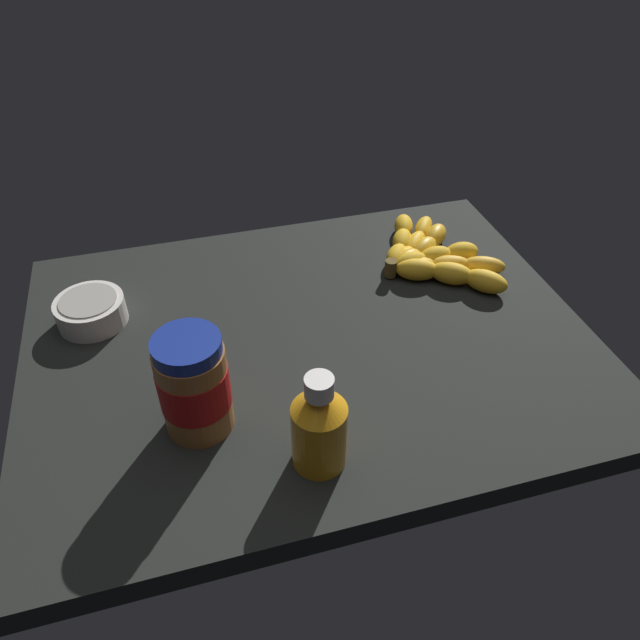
{
  "coord_description": "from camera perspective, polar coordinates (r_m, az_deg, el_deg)",
  "views": [
    {
      "loc": [
        -16.46,
        -64.6,
        59.11
      ],
      "look_at": [
        1.15,
        -1.7,
        4.16
      ],
      "focal_mm": 33.69,
      "sensor_mm": 36.0,
      "label": 1
    }
  ],
  "objects": [
    {
      "name": "small_bowl",
      "position": [
        0.97,
        -20.94,
        0.85
      ],
      "size": [
        10.31,
        10.31,
        4.22
      ],
      "color": "silver",
      "rests_on": "ground_plane"
    },
    {
      "name": "honey_bottle",
      "position": [
        0.69,
        -0.08,
        -10.08
      ],
      "size": [
        6.49,
        6.49,
        13.67
      ],
      "color": "orange",
      "rests_on": "ground_plane"
    },
    {
      "name": "ground_plane",
      "position": [
        0.9,
        -0.99,
        -2.37
      ],
      "size": [
        82.32,
        63.01,
        3.69
      ],
      "primitive_type": "cube",
      "color": "black"
    },
    {
      "name": "peanut_butter_jar",
      "position": [
        0.74,
        -11.89,
        -6.07
      ],
      "size": [
        8.66,
        8.66,
        14.08
      ],
      "color": "#9E602D",
      "rests_on": "ground_plane"
    },
    {
      "name": "banana_bunch",
      "position": [
        1.04,
        10.4,
        6.01
      ],
      "size": [
        20.27,
        27.0,
        3.66
      ],
      "color": "gold",
      "rests_on": "ground_plane"
    }
  ]
}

